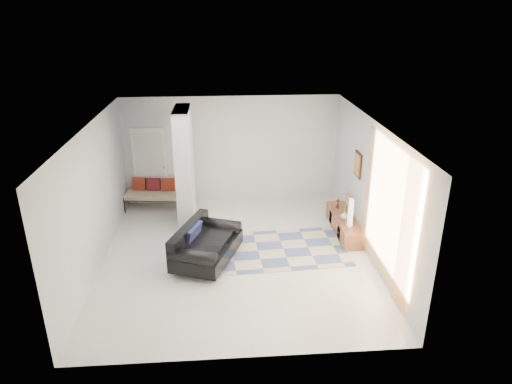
{
  "coord_description": "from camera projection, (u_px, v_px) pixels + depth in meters",
  "views": [
    {
      "loc": [
        -0.22,
        -8.36,
        4.87
      ],
      "look_at": [
        0.46,
        0.6,
        1.19
      ],
      "focal_mm": 32.0,
      "sensor_mm": 36.0,
      "label": 1
    }
  ],
  "objects": [
    {
      "name": "wall_right",
      "position": [
        371.0,
        190.0,
        9.23
      ],
      "size": [
        0.0,
        6.0,
        6.0
      ],
      "primitive_type": "plane",
      "rotation": [
        1.57,
        0.0,
        -1.57
      ],
      "color": "silver",
      "rests_on": "ground"
    },
    {
      "name": "area_rug",
      "position": [
        283.0,
        249.0,
        9.83
      ],
      "size": [
        2.76,
        1.93,
        0.01
      ],
      "primitive_type": "cube",
      "rotation": [
        0.0,
        0.0,
        0.06
      ],
      "color": "#C0B192",
      "rests_on": "floor"
    },
    {
      "name": "wall_art",
      "position": [
        358.0,
        164.0,
        9.97
      ],
      "size": [
        0.04,
        0.45,
        0.55
      ],
      "primitive_type": "cube",
      "color": "#311C0D",
      "rests_on": "wall_right"
    },
    {
      "name": "wall_front",
      "position": [
        243.0,
        277.0,
        6.27
      ],
      "size": [
        6.0,
        0.0,
        6.0
      ],
      "primitive_type": "plane",
      "rotation": [
        -1.57,
        0.0,
        0.0
      ],
      "color": "silver",
      "rests_on": "ground"
    },
    {
      "name": "wall_left",
      "position": [
        94.0,
        198.0,
        8.85
      ],
      "size": [
        0.0,
        6.0,
        6.0
      ],
      "primitive_type": "plane",
      "rotation": [
        1.57,
        0.0,
        1.57
      ],
      "color": "silver",
      "rests_on": "ground"
    },
    {
      "name": "wall_back",
      "position": [
        231.0,
        150.0,
        11.81
      ],
      "size": [
        6.0,
        0.0,
        6.0
      ],
      "primitive_type": "plane",
      "rotation": [
        1.57,
        0.0,
        0.0
      ],
      "color": "silver",
      "rests_on": "ground"
    },
    {
      "name": "ceiling",
      "position": [
        234.0,
        125.0,
        8.51
      ],
      "size": [
        6.0,
        6.0,
        0.0
      ],
      "primitive_type": "plane",
      "rotation": [
        3.14,
        0.0,
        0.0
      ],
      "color": "white",
      "rests_on": "wall_back"
    },
    {
      "name": "bronze_figurine",
      "position": [
        338.0,
        204.0,
        10.83
      ],
      "size": [
        0.12,
        0.12,
        0.21
      ],
      "primitive_type": null,
      "rotation": [
        0.0,
        0.0,
        0.09
      ],
      "color": "black",
      "rests_on": "media_console"
    },
    {
      "name": "floor",
      "position": [
        236.0,
        256.0,
        9.57
      ],
      "size": [
        6.0,
        6.0,
        0.0
      ],
      "primitive_type": "plane",
      "color": "beige",
      "rests_on": "ground"
    },
    {
      "name": "vase",
      "position": [
        345.0,
        215.0,
        10.25
      ],
      "size": [
        0.19,
        0.19,
        0.19
      ],
      "primitive_type": "imported",
      "rotation": [
        0.0,
        0.0,
        0.05
      ],
      "color": "silver",
      "rests_on": "media_console"
    },
    {
      "name": "daybed",
      "position": [
        158.0,
        193.0,
        11.71
      ],
      "size": [
        1.72,
        0.9,
        0.77
      ],
      "rotation": [
        0.0,
        0.0,
        -0.13
      ],
      "color": "black",
      "rests_on": "floor"
    },
    {
      "name": "curtain",
      "position": [
        387.0,
        212.0,
        8.15
      ],
      "size": [
        0.0,
        2.55,
        2.55
      ],
      "primitive_type": "plane",
      "rotation": [
        1.57,
        0.0,
        1.57
      ],
      "color": "#FFA643",
      "rests_on": "wall_right"
    },
    {
      "name": "cylinder_lamp",
      "position": [
        351.0,
        213.0,
        9.86
      ],
      "size": [
        0.12,
        0.12,
        0.64
      ],
      "primitive_type": "cylinder",
      "color": "white",
      "rests_on": "media_console"
    },
    {
      "name": "partition_column",
      "position": [
        185.0,
        169.0,
        10.44
      ],
      "size": [
        0.35,
        1.2,
        2.8
      ],
      "primitive_type": "cube",
      "color": "#ADB3B4",
      "rests_on": "floor"
    },
    {
      "name": "hallway_door",
      "position": [
        150.0,
        167.0,
        11.77
      ],
      "size": [
        0.85,
        0.06,
        2.04
      ],
      "primitive_type": "cube",
      "color": "white",
      "rests_on": "floor"
    },
    {
      "name": "media_console",
      "position": [
        344.0,
        224.0,
        10.5
      ],
      "size": [
        0.45,
        1.81,
        0.8
      ],
      "color": "brown",
      "rests_on": "floor"
    },
    {
      "name": "loveseat",
      "position": [
        204.0,
        245.0,
        9.28
      ],
      "size": [
        1.51,
        1.92,
        0.76
      ],
      "rotation": [
        0.0,
        0.0,
        -0.36
      ],
      "color": "silver",
      "rests_on": "floor"
    }
  ]
}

